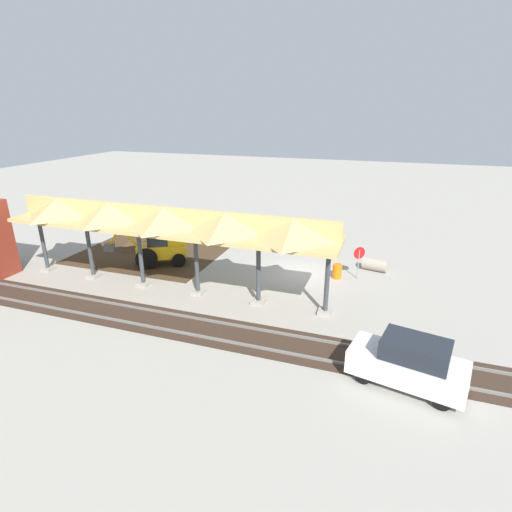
% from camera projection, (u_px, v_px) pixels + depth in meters
% --- Properties ---
extents(ground_plane, '(120.00, 120.00, 0.00)m').
position_uv_depth(ground_plane, '(301.00, 273.00, 25.39)').
color(ground_plane, '#9E998E').
extents(dirt_work_zone, '(10.02, 7.00, 0.01)m').
position_uv_depth(dirt_work_zone, '(147.00, 255.00, 28.51)').
color(dirt_work_zone, '#42301E').
rests_on(dirt_work_zone, ground).
extents(platform_canopy, '(19.18, 3.20, 4.90)m').
position_uv_depth(platform_canopy, '(165.00, 220.00, 21.68)').
color(platform_canopy, '#9E998E').
rests_on(platform_canopy, ground).
extents(rail_tracks, '(60.00, 2.58, 0.15)m').
position_uv_depth(rail_tracks, '(261.00, 340.00, 18.07)').
color(rail_tracks, slate).
rests_on(rail_tracks, ground).
extents(stop_sign, '(0.62, 0.49, 2.05)m').
position_uv_depth(stop_sign, '(359.00, 256.00, 24.11)').
color(stop_sign, gray).
rests_on(stop_sign, ground).
extents(backhoe, '(5.05, 3.55, 2.82)m').
position_uv_depth(backhoe, '(159.00, 246.00, 26.41)').
color(backhoe, '#EAB214').
rests_on(backhoe, ground).
extents(dirt_mound, '(5.78, 5.78, 1.31)m').
position_uv_depth(dirt_mound, '(133.00, 247.00, 30.15)').
color(dirt_mound, '#42301E').
rests_on(dirt_mound, ground).
extents(concrete_pipe, '(1.65, 1.10, 0.81)m').
position_uv_depth(concrete_pipe, '(375.00, 265.00, 25.69)').
color(concrete_pipe, '#9E9384').
rests_on(concrete_pipe, ground).
extents(distant_parked_car, '(4.47, 2.59, 1.98)m').
position_uv_depth(distant_parked_car, '(409.00, 363.00, 14.83)').
color(distant_parked_car, silver).
rests_on(distant_parked_car, ground).
extents(traffic_barrel, '(0.56, 0.56, 0.90)m').
position_uv_depth(traffic_barrel, '(337.00, 271.00, 24.52)').
color(traffic_barrel, orange).
rests_on(traffic_barrel, ground).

